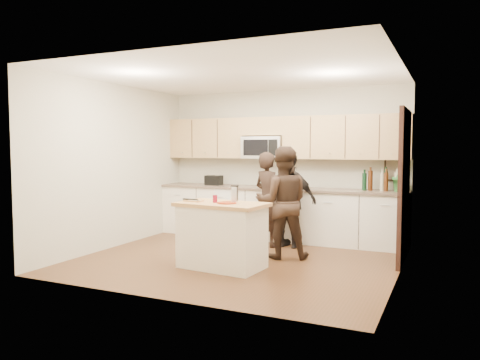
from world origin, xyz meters
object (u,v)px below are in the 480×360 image
at_px(island, 222,235).
at_px(woman_right, 290,200).
at_px(toaster, 214,180).
at_px(woman_center, 282,202).
at_px(woman_left, 268,199).

xyz_separation_m(island, woman_right, (0.43, 1.65, 0.33)).
relative_size(island, toaster, 4.11).
xyz_separation_m(island, woman_center, (0.56, 0.90, 0.38)).
xyz_separation_m(island, toaster, (-1.27, 2.19, 0.58)).
distance_m(toaster, woman_right, 1.80).
bearing_deg(island, woman_center, 63.65).
distance_m(island, woman_center, 1.13).
height_order(toaster, woman_left, woman_left).
bearing_deg(woman_left, woman_right, -143.75).
bearing_deg(toaster, island, -59.87).
xyz_separation_m(woman_center, woman_right, (-0.12, 0.75, -0.05)).
xyz_separation_m(woman_left, woman_center, (0.50, -0.69, 0.05)).
relative_size(toaster, woman_left, 0.19).
bearing_deg(island, woman_left, 93.17).
relative_size(toaster, woman_center, 0.18).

